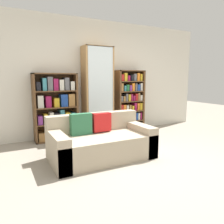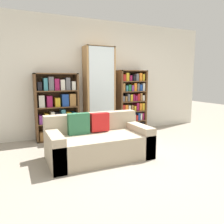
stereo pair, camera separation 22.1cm
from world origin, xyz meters
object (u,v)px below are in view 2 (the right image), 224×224
Objects in this scene: couch at (98,142)px; display_cabinet at (99,92)px; bookshelf_left at (57,108)px; wine_bottle at (137,133)px; bookshelf_right at (132,102)px.

couch is 1.70m from display_cabinet.
bookshelf_left reaches higher than wine_bottle.
bookshelf_right is 4.57× the size of wine_bottle.
display_cabinet is 6.12× the size of wine_bottle.
bookshelf_left is 1.84m from wine_bottle.
bookshelf_right reaches higher than couch.
display_cabinet reaches higher than couch.
couch is 1.55m from bookshelf_left.
wine_bottle is at bearing 29.57° from couch.
bookshelf_right is (1.87, -0.00, 0.04)m from bookshelf_left.
bookshelf_left is at bearing 105.71° from couch.
couch is 0.82× the size of display_cabinet.
bookshelf_left reaches higher than couch.
display_cabinet is at bearing 67.90° from couch.
display_cabinet is 1.34× the size of bookshelf_right.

